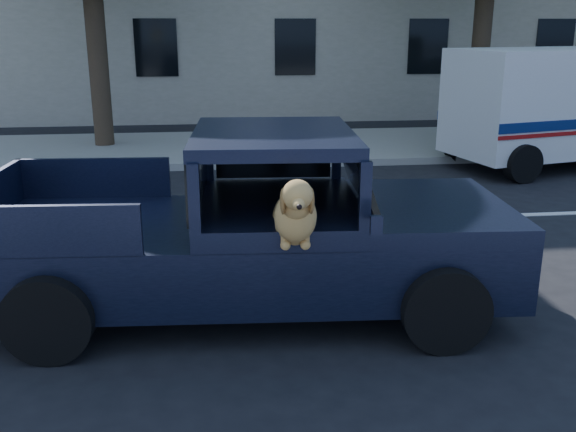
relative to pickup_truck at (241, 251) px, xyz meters
name	(u,v)px	position (x,y,z in m)	size (l,w,h in m)	color
ground	(370,324)	(1.24, -0.52, -0.63)	(120.00, 120.00, 0.00)	black
far_sidewalk	(276,147)	(1.24, 8.68, -0.56)	(60.00, 4.00, 0.15)	gray
lane_stripes	(444,218)	(3.24, 2.88, -0.63)	(21.60, 0.14, 0.01)	silver
pickup_truck	(241,251)	(0.00, 0.00, 0.00)	(5.34, 2.83, 1.87)	black
mail_truck	(552,116)	(6.66, 6.21, 0.41)	(4.71, 3.06, 2.39)	silver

